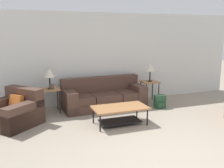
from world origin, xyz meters
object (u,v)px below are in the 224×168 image
(side_table_right, at_px, (150,84))
(table_lamp_right, at_px, (150,68))
(backpack, at_px, (160,102))
(table_lamp_left, at_px, (49,73))
(couch, at_px, (104,97))
(side_table_left, at_px, (50,92))
(coffee_table, at_px, (120,111))
(armchair, at_px, (14,112))

(side_table_right, distance_m, table_lamp_right, 0.47)
(table_lamp_right, height_order, backpack, table_lamp_right)
(side_table_right, xyz_separation_m, table_lamp_left, (-2.87, 0.00, 0.47))
(side_table_right, height_order, backpack, side_table_right)
(table_lamp_left, height_order, backpack, table_lamp_left)
(couch, xyz_separation_m, table_lamp_right, (1.44, 0.03, 0.73))
(couch, xyz_separation_m, side_table_left, (-1.43, 0.03, 0.26))
(couch, distance_m, coffee_table, 1.39)
(armchair, distance_m, side_table_left, 1.11)
(couch, relative_size, backpack, 6.40)
(armchair, height_order, backpack, armchair)
(coffee_table, distance_m, side_table_right, 2.08)
(coffee_table, xyz_separation_m, table_lamp_left, (-1.37, 1.42, 0.72))
(backpack, bearing_deg, armchair, -179.83)
(coffee_table, distance_m, backpack, 1.70)
(armchair, height_order, side_table_left, armchair)
(armchair, xyz_separation_m, table_lamp_left, (0.88, 0.63, 0.74))
(table_lamp_right, distance_m, backpack, 1.06)
(armchair, distance_m, backpack, 3.75)
(couch, height_order, backpack, couch)
(coffee_table, distance_m, table_lamp_left, 2.10)
(side_table_right, bearing_deg, couch, -178.65)
(table_lamp_left, distance_m, backpack, 3.06)
(couch, bearing_deg, backpack, -22.30)
(table_lamp_right, bearing_deg, table_lamp_left, 180.00)
(armchair, xyz_separation_m, coffee_table, (2.24, -0.79, 0.02))
(side_table_right, xyz_separation_m, backpack, (-0.01, -0.62, -0.38))
(table_lamp_right, bearing_deg, side_table_left, -180.00)
(side_table_right, bearing_deg, armchair, -170.41)
(couch, xyz_separation_m, side_table_right, (1.44, 0.03, 0.26))
(coffee_table, bearing_deg, table_lamp_right, 43.30)
(table_lamp_left, bearing_deg, backpack, -12.24)
(side_table_left, distance_m, table_lamp_right, 2.91)
(armchair, distance_m, table_lamp_left, 1.31)
(couch, xyz_separation_m, coffee_table, (-0.07, -1.39, 0.01))
(couch, height_order, side_table_left, couch)
(couch, distance_m, side_table_right, 1.46)
(couch, height_order, side_table_right, couch)
(coffee_table, bearing_deg, backpack, 27.99)
(coffee_table, xyz_separation_m, table_lamp_right, (1.51, 1.42, 0.72))
(side_table_left, bearing_deg, coffee_table, -46.06)
(armchair, xyz_separation_m, side_table_left, (0.88, 0.63, 0.27))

